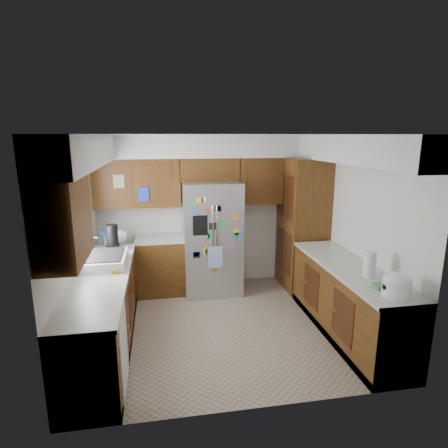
% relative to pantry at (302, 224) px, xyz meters
% --- Properties ---
extents(floor, '(3.60, 3.60, 0.00)m').
position_rel_pantry_xyz_m(floor, '(-1.50, -1.15, -1.07)').
color(floor, tan).
rests_on(floor, ground).
extents(room_shell, '(3.64, 3.24, 2.52)m').
position_rel_pantry_xyz_m(room_shell, '(-1.61, -0.79, 0.75)').
color(room_shell, silver).
rests_on(room_shell, ground).
extents(left_counter_run, '(1.36, 3.20, 0.92)m').
position_rel_pantry_xyz_m(left_counter_run, '(-2.86, -1.12, -0.65)').
color(left_counter_run, '#47230D').
rests_on(left_counter_run, ground).
extents(right_counter_run, '(0.63, 2.25, 0.92)m').
position_rel_pantry_xyz_m(right_counter_run, '(0.00, -1.62, -0.65)').
color(right_counter_run, '#47230D').
rests_on(right_counter_run, ground).
extents(pantry, '(0.60, 0.90, 2.15)m').
position_rel_pantry_xyz_m(pantry, '(0.00, 0.00, 0.00)').
color(pantry, '#47230D').
rests_on(pantry, ground).
extents(fridge, '(0.90, 0.79, 1.80)m').
position_rel_pantry_xyz_m(fridge, '(-1.50, 0.05, -0.17)').
color(fridge, '#96959A').
rests_on(fridge, ground).
extents(bridge_cabinet, '(0.96, 0.34, 0.35)m').
position_rel_pantry_xyz_m(bridge_cabinet, '(-1.50, 0.28, 0.90)').
color(bridge_cabinet, '#47230D').
rests_on(bridge_cabinet, fridge).
extents(fridge_top_items, '(0.59, 0.31, 0.31)m').
position_rel_pantry_xyz_m(fridge_top_items, '(-1.67, 0.22, 1.21)').
color(fridge_top_items, '#1D27A5').
rests_on(fridge_top_items, bridge_cabinet).
extents(sink_assembly, '(0.52, 0.71, 0.37)m').
position_rel_pantry_xyz_m(sink_assembly, '(-3.00, -1.05, -0.09)').
color(sink_assembly, white).
rests_on(sink_assembly, left_counter_run).
extents(left_counter_clutter, '(0.41, 0.87, 0.38)m').
position_rel_pantry_xyz_m(left_counter_clutter, '(-2.96, -0.28, -0.02)').
color(left_counter_clutter, black).
rests_on(left_counter_clutter, left_counter_run).
extents(rice_cooker, '(0.29, 0.28, 0.24)m').
position_rel_pantry_xyz_m(rice_cooker, '(-0.00, -2.53, -0.03)').
color(rice_cooker, white).
rests_on(rice_cooker, right_counter_run).
extents(paper_towel, '(0.13, 0.13, 0.30)m').
position_rel_pantry_xyz_m(paper_towel, '(0.03, -1.99, -0.00)').
color(paper_towel, white).
rests_on(paper_towel, right_counter_run).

